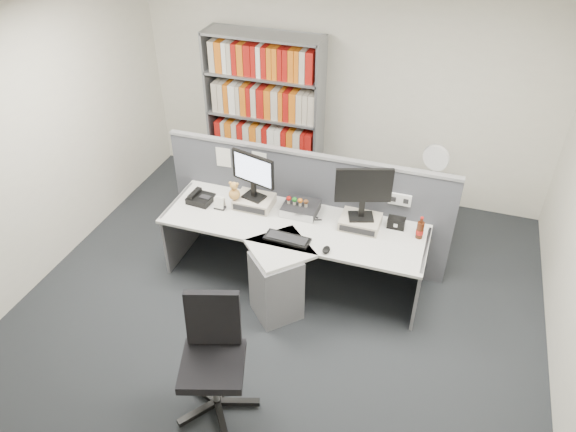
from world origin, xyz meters
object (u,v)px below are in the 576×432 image
(mouse, at_px, (326,250))
(desk_phone, at_px, (200,198))
(keyboard, at_px, (287,239))
(shelving_unit, at_px, (265,118))
(desk, at_px, (286,258))
(monitor_left, at_px, (253,173))
(speaker, at_px, (396,223))
(desktop_pc, at_px, (301,208))
(filing_cabinet, at_px, (427,211))
(cola_bottle, at_px, (420,230))
(desk_fan, at_px, (436,160))
(monitor_right, at_px, (363,189))
(office_chair, at_px, (213,353))
(desk_calendar, at_px, (220,204))

(mouse, height_order, desk_phone, desk_phone)
(keyboard, bearing_deg, shelving_unit, 116.05)
(desk, distance_m, monitor_left, 0.90)
(speaker, bearing_deg, keyboard, -150.89)
(desktop_pc, xyz_separation_m, filing_cabinet, (1.19, 0.98, -0.42))
(desk_phone, height_order, shelving_unit, shelving_unit)
(desktop_pc, height_order, cola_bottle, cola_bottle)
(shelving_unit, bearing_deg, speaker, -36.53)
(desktop_pc, distance_m, cola_bottle, 1.18)
(keyboard, distance_m, cola_bottle, 1.24)
(monitor_left, bearing_deg, desk_fan, 31.27)
(speaker, bearing_deg, monitor_left, -176.53)
(desk_phone, distance_m, cola_bottle, 2.23)
(monitor_right, distance_m, keyboard, 0.84)
(desk_phone, relative_size, speaker, 1.53)
(desk, xyz_separation_m, shelving_unit, (-0.90, 1.85, 0.52))
(filing_cabinet, height_order, desk_fan, desk_fan)
(keyboard, bearing_deg, office_chair, -96.97)
(desk, xyz_separation_m, monitor_left, (-0.47, 0.38, 0.66))
(desktop_pc, relative_size, desk_calendar, 2.58)
(desk_calendar, bearing_deg, desk_phone, 168.43)
(keyboard, relative_size, desk_fan, 0.91)
(desk_phone, xyz_separation_m, speaker, (1.99, 0.19, 0.02))
(desktop_pc, height_order, desk_calendar, desk_calendar)
(cola_bottle, relative_size, office_chair, 0.23)
(monitor_right, height_order, desk_phone, monitor_right)
(cola_bottle, bearing_deg, desk_calendar, -175.46)
(monitor_left, distance_m, shelving_unit, 1.53)
(monitor_right, xyz_separation_m, speaker, (0.33, 0.09, -0.37))
(desk, bearing_deg, filing_cabinet, 49.39)
(monitor_left, distance_m, cola_bottle, 1.69)
(filing_cabinet, bearing_deg, speaker, -104.46)
(desk, relative_size, speaker, 15.46)
(cola_bottle, bearing_deg, mouse, -148.15)
(desk, xyz_separation_m, office_chair, (-0.13, -1.37, 0.09))
(desk, height_order, desk_phone, desk_phone)
(shelving_unit, height_order, desk_fan, shelving_unit)
(filing_cabinet, distance_m, desk_fan, 0.65)
(desk_phone, xyz_separation_m, shelving_unit, (0.13, 1.57, 0.22))
(desk_fan, bearing_deg, filing_cabinet, 90.00)
(monitor_left, bearing_deg, speaker, 3.47)
(monitor_right, xyz_separation_m, desktop_pc, (-0.62, 0.04, -0.38))
(desktop_pc, xyz_separation_m, mouse, (0.41, -0.52, -0.02))
(mouse, xyz_separation_m, desk_phone, (-1.45, 0.37, 0.02))
(shelving_unit, height_order, office_chair, shelving_unit)
(speaker, bearing_deg, mouse, -133.64)
(desk, distance_m, desktop_pc, 0.52)
(desk, height_order, desk_calendar, desk_calendar)
(desk_calendar, relative_size, speaker, 0.80)
(keyboard, bearing_deg, mouse, -7.06)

